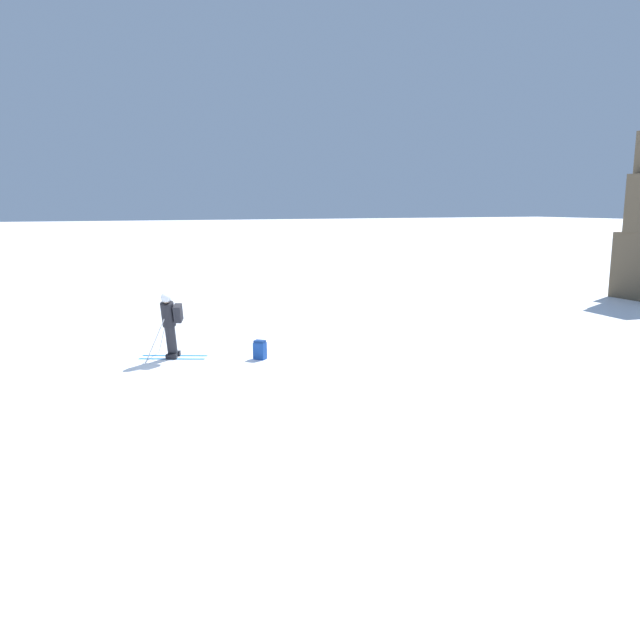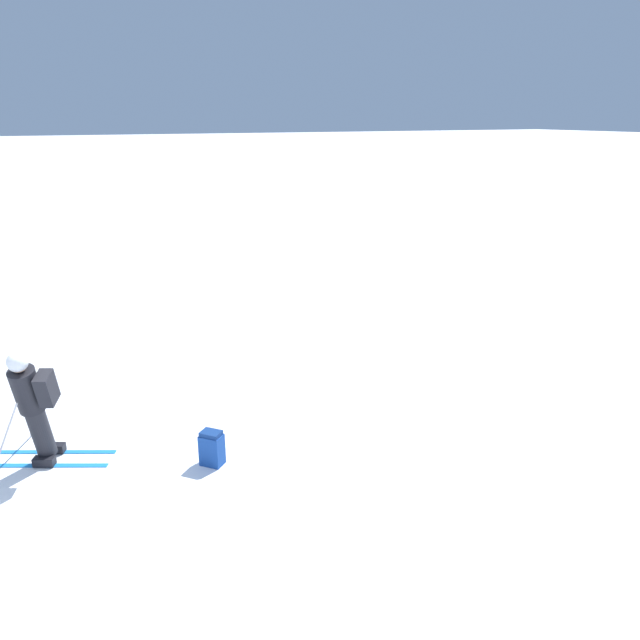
% 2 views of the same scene
% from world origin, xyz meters
% --- Properties ---
extents(ground_plane, '(300.00, 300.00, 0.00)m').
position_xyz_m(ground_plane, '(0.00, 0.00, 0.00)').
color(ground_plane, white).
extents(skier, '(1.45, 1.75, 1.83)m').
position_xyz_m(skier, '(-0.77, -0.09, 1.01)').
color(skier, '#1E7AC6').
rests_on(skier, ground).
extents(spare_backpack, '(0.37, 0.37, 0.50)m').
position_xyz_m(spare_backpack, '(0.06, 2.03, 0.24)').
color(spare_backpack, '#194293').
rests_on(spare_backpack, ground).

